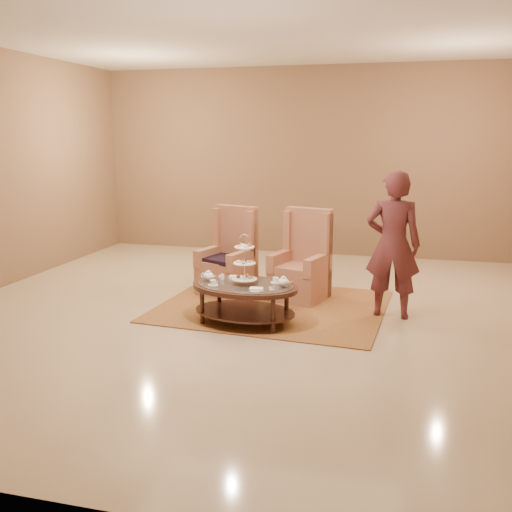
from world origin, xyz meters
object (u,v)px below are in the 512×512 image
(tea_table, at_px, (245,291))
(person, at_px, (393,245))
(armchair_right, at_px, (302,269))
(armchair_left, at_px, (230,264))

(tea_table, xyz_separation_m, person, (1.70, 0.72, 0.52))
(tea_table, xyz_separation_m, armchair_right, (0.49, 1.26, 0.02))
(armchair_left, relative_size, person, 0.67)
(armchair_right, xyz_separation_m, person, (1.22, -0.54, 0.50))
(tea_table, height_order, armchair_right, armchair_right)
(tea_table, bearing_deg, armchair_left, 121.72)
(armchair_left, relative_size, armchair_right, 0.99)
(tea_table, bearing_deg, armchair_right, 76.31)
(person, bearing_deg, tea_table, 23.95)
(armchair_left, bearing_deg, person, 1.81)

